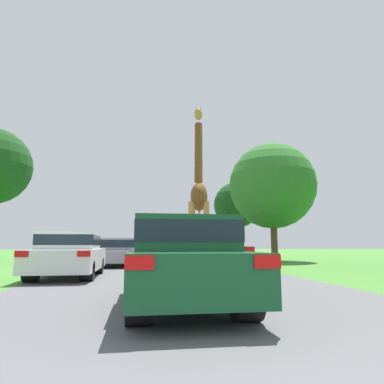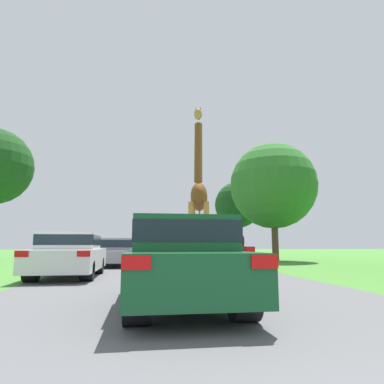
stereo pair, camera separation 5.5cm
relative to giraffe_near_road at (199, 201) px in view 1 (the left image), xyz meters
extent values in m
cube|color=#5B5B5E|center=(-0.91, 18.94, -2.50)|extent=(8.24, 120.00, 0.00)
cylinder|color=#B77F3D|center=(0.12, -0.67, -1.30)|extent=(0.18, 0.18, 2.40)
cylinder|color=#2D2319|center=(0.12, -0.67, -2.45)|extent=(0.23, 0.23, 0.11)
cylinder|color=#B77F3D|center=(-0.35, -0.58, -1.30)|extent=(0.18, 0.18, 2.40)
cylinder|color=#2D2319|center=(-0.35, -0.58, -2.45)|extent=(0.23, 0.23, 0.11)
cylinder|color=#B77F3D|center=(0.40, 0.83, -1.30)|extent=(0.18, 0.18, 2.40)
cylinder|color=#2D2319|center=(0.40, 0.83, -2.45)|extent=(0.23, 0.23, 0.11)
cylinder|color=#B77F3D|center=(-0.07, 0.92, -1.30)|extent=(0.18, 0.18, 2.40)
cylinder|color=#2D2319|center=(-0.07, 0.92, -2.45)|extent=(0.23, 0.23, 0.11)
ellipsoid|color=brown|center=(0.02, 0.12, 0.15)|extent=(0.96, 2.25, 0.93)
cylinder|color=brown|center=(-0.19, -1.00, 1.41)|extent=(0.40, 0.92, 2.09)
ellipsoid|color=#B77F3D|center=(-0.27, -1.43, 2.46)|extent=(0.34, 0.59, 0.30)
cylinder|color=#B77F3D|center=(0.21, 1.14, -0.51)|extent=(0.06, 0.06, 1.32)
cone|color=brown|center=(-0.17, -1.28, 2.69)|extent=(0.07, 0.07, 0.16)
cone|color=brown|center=(-0.30, -1.26, 2.69)|extent=(0.07, 0.07, 0.16)
cube|color=#144C28|center=(-1.20, -5.19, -1.89)|extent=(1.83, 4.06, 0.67)
cube|color=#144C28|center=(-1.20, -5.19, -1.27)|extent=(1.65, 1.83, 0.56)
cube|color=#19232D|center=(-1.20, -5.19, -1.24)|extent=(1.67, 1.85, 0.34)
cube|color=red|center=(-1.95, -7.23, -1.65)|extent=(0.33, 0.03, 0.16)
cube|color=red|center=(-0.45, -7.23, -1.65)|extent=(0.33, 0.03, 0.16)
cylinder|color=black|center=(-1.93, -3.97, -2.17)|extent=(0.37, 0.66, 0.66)
cylinder|color=black|center=(-0.47, -3.97, -2.17)|extent=(0.37, 0.66, 0.66)
cylinder|color=black|center=(-1.93, -6.41, -2.17)|extent=(0.37, 0.66, 0.66)
cylinder|color=black|center=(-0.47, -6.41, -2.17)|extent=(0.37, 0.66, 0.66)
cube|color=gray|center=(-3.06, 6.65, -1.99)|extent=(1.98, 4.67, 0.54)
cube|color=gray|center=(-3.06, 6.65, -1.43)|extent=(1.79, 2.10, 0.59)
cube|color=#19232D|center=(-3.06, 6.65, -1.40)|extent=(1.81, 2.12, 0.35)
cube|color=red|center=(-3.88, 4.31, -1.80)|extent=(0.36, 0.03, 0.13)
cube|color=red|center=(-2.25, 4.31, -1.80)|extent=(0.36, 0.03, 0.13)
cylinder|color=black|center=(-3.86, 8.05, -2.22)|extent=(0.40, 0.57, 0.57)
cylinder|color=black|center=(-2.27, 8.05, -2.22)|extent=(0.40, 0.57, 0.57)
cylinder|color=black|center=(-3.86, 5.25, -2.22)|extent=(0.40, 0.57, 0.57)
cylinder|color=black|center=(-2.27, 5.25, -2.22)|extent=(0.40, 0.57, 0.57)
cube|color=navy|center=(0.95, 13.92, -1.96)|extent=(1.83, 4.76, 0.51)
cube|color=navy|center=(0.95, 13.92, -1.48)|extent=(1.65, 2.14, 0.47)
cube|color=#19232D|center=(0.95, 13.92, -1.45)|extent=(1.67, 2.17, 0.28)
cube|color=red|center=(0.20, 11.52, -1.78)|extent=(0.33, 0.03, 0.12)
cube|color=red|center=(1.70, 11.52, -1.78)|extent=(0.33, 0.03, 0.12)
cylinder|color=black|center=(0.21, 15.34, -2.17)|extent=(0.37, 0.67, 0.67)
cylinder|color=black|center=(1.68, 15.34, -2.17)|extent=(0.37, 0.67, 0.67)
cylinder|color=black|center=(0.21, 12.49, -2.17)|extent=(0.37, 0.67, 0.67)
cylinder|color=black|center=(1.68, 12.49, -2.17)|extent=(0.37, 0.67, 0.67)
cube|color=#561914|center=(1.55, 3.81, -1.87)|extent=(1.96, 3.94, 0.69)
cube|color=#561914|center=(1.55, 3.81, -1.31)|extent=(1.77, 1.77, 0.43)
cube|color=#19232D|center=(1.55, 3.81, -1.29)|extent=(1.79, 1.79, 0.26)
cube|color=red|center=(0.74, 1.83, -1.62)|extent=(0.35, 0.03, 0.17)
cube|color=red|center=(2.35, 1.83, -1.62)|extent=(0.35, 0.03, 0.17)
cylinder|color=black|center=(0.76, 4.99, -2.16)|extent=(0.39, 0.68, 0.68)
cylinder|color=black|center=(2.33, 4.99, -2.16)|extent=(0.39, 0.68, 0.68)
cylinder|color=black|center=(0.76, 2.63, -2.16)|extent=(0.39, 0.68, 0.68)
cylinder|color=black|center=(2.33, 2.63, -2.16)|extent=(0.39, 0.68, 0.68)
cube|color=silver|center=(-4.21, 0.69, -1.92)|extent=(1.93, 4.37, 0.66)
cube|color=silver|center=(-4.21, 0.69, -1.33)|extent=(1.73, 1.97, 0.54)
cube|color=#19232D|center=(-4.21, 0.69, -1.30)|extent=(1.75, 1.99, 0.32)
cube|color=red|center=(-5.00, -1.50, -1.69)|extent=(0.35, 0.03, 0.16)
cube|color=red|center=(-3.42, -1.50, -1.69)|extent=(0.35, 0.03, 0.16)
cylinder|color=black|center=(-4.98, 2.01, -2.21)|extent=(0.39, 0.59, 0.59)
cylinder|color=black|center=(-3.44, 2.01, -2.21)|extent=(0.39, 0.59, 0.59)
cylinder|color=black|center=(-4.98, -0.62, -2.21)|extent=(0.39, 0.59, 0.59)
cylinder|color=black|center=(-3.44, -0.62, -2.21)|extent=(0.39, 0.59, 0.59)
cylinder|color=brown|center=(6.76, 10.21, -0.46)|extent=(0.43, 0.43, 4.09)
sphere|color=#2D7028|center=(6.76, 10.21, 2.44)|extent=(5.69, 5.69, 5.69)
cylinder|color=brown|center=(6.14, 16.50, -0.61)|extent=(0.57, 0.57, 3.79)
sphere|color=#194719|center=(6.14, 16.50, 1.87)|extent=(3.86, 3.86, 3.86)
camera|label=1|loc=(-1.97, -11.17, -1.45)|focal=32.00mm
camera|label=2|loc=(-1.91, -11.18, -1.45)|focal=32.00mm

